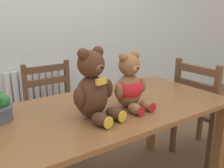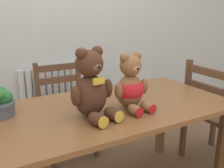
# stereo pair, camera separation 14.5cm
# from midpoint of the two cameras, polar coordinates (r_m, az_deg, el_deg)

# --- Properties ---
(wall_back) EXTENTS (8.00, 0.04, 2.60)m
(wall_back) POSITION_cam_midpoint_polar(r_m,az_deg,el_deg) (2.66, -18.56, 15.38)
(wall_back) COLOR silver
(wall_back) RESTS_ON ground_plane
(radiator) EXTENTS (0.68, 0.10, 0.75)m
(radiator) POSITION_cam_midpoint_polar(r_m,az_deg,el_deg) (2.75, -17.30, -4.99)
(radiator) COLOR silver
(radiator) RESTS_ON ground_plane
(dining_table) EXTENTS (1.54, 0.80, 0.73)m
(dining_table) POSITION_cam_midpoint_polar(r_m,az_deg,el_deg) (1.62, -3.05, -8.05)
(dining_table) COLOR brown
(dining_table) RESTS_ON ground_plane
(wooden_chair_behind) EXTENTS (0.45, 0.45, 0.85)m
(wooden_chair_behind) POSITION_cam_midpoint_polar(r_m,az_deg,el_deg) (2.38, -14.63, -5.58)
(wooden_chair_behind) COLOR brown
(wooden_chair_behind) RESTS_ON ground_plane
(wooden_chair_side) EXTENTS (0.44, 0.43, 0.91)m
(wooden_chair_side) POSITION_cam_midpoint_polar(r_m,az_deg,el_deg) (2.35, 18.63, -5.52)
(wooden_chair_side) COLOR brown
(wooden_chair_side) RESTS_ON ground_plane
(teddy_bear_left) EXTENTS (0.28, 0.30, 0.40)m
(teddy_bear_left) POSITION_cam_midpoint_polar(r_m,az_deg,el_deg) (1.38, -7.34, -1.02)
(teddy_bear_left) COLOR #472819
(teddy_bear_left) RESTS_ON dining_table
(teddy_bear_right) EXTENTS (0.24, 0.25, 0.35)m
(teddy_bear_right) POSITION_cam_midpoint_polar(r_m,az_deg,el_deg) (1.52, 1.35, -0.47)
(teddy_bear_right) COLOR brown
(teddy_bear_right) RESTS_ON dining_table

